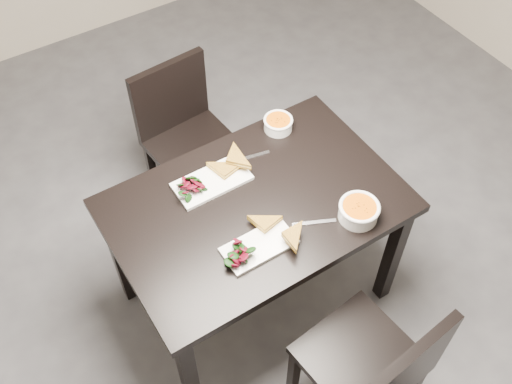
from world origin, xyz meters
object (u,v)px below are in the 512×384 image
soup_bowl_far (278,123)px  plate_far (212,181)px  plate_near (259,246)px  soup_bowl_near (359,210)px  table (256,217)px  chair_near (376,367)px  chair_far (185,131)px

soup_bowl_far → plate_far: bearing=-164.1°
plate_far → plate_near: bearing=-91.1°
plate_far → soup_bowl_near: bearing=-49.2°
soup_bowl_near → soup_bowl_far: (0.01, 0.59, -0.01)m
table → plate_near: size_ratio=4.15×
chair_near → plate_far: chair_near is taller
chair_far → soup_bowl_far: size_ratio=6.28×
chair_near → soup_bowl_near: (0.24, 0.47, 0.31)m
chair_near → chair_far: size_ratio=1.00×
plate_near → plate_far: (0.01, 0.38, 0.00)m
table → plate_near: bearing=-119.3°
soup_bowl_near → chair_near: bearing=-116.8°
chair_far → soup_bowl_near: size_ratio=5.09×
table → plate_far: 0.24m
table → chair_far: size_ratio=1.41×
soup_bowl_near → soup_bowl_far: size_ratio=1.23×
plate_near → soup_bowl_near: 0.43m
chair_near → soup_bowl_far: bearing=71.1°
plate_far → soup_bowl_far: (0.42, 0.12, 0.03)m
soup_bowl_near → soup_bowl_far: 0.59m
chair_near → chair_far: 1.52m
plate_far → table: bearing=-62.3°
chair_far → soup_bowl_near: 1.13m
plate_far → soup_bowl_far: size_ratio=2.39×
chair_far → soup_bowl_near: bearing=-80.8°
table → plate_near: plate_near is taller
table → chair_far: (0.05, 0.77, -0.17)m
soup_bowl_near → plate_far: (-0.41, 0.47, -0.03)m
table → soup_bowl_far: (0.32, 0.31, 0.13)m
chair_near → soup_bowl_near: chair_near is taller
chair_far → plate_near: size_ratio=2.94×
plate_far → chair_near: bearing=-79.7°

